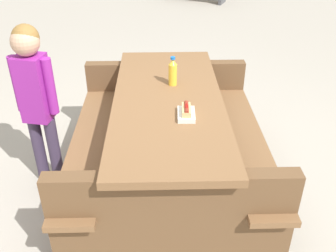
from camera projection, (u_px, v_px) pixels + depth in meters
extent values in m
plane|color=#ADA599|center=(168.00, 182.00, 3.06)|extent=(30.00, 30.00, 0.00)
cube|color=brown|center=(168.00, 102.00, 2.69)|extent=(1.83, 0.83, 0.05)
cube|color=brown|center=(243.00, 136.00, 2.85)|extent=(1.81, 0.35, 0.04)
cube|color=brown|center=(92.00, 138.00, 2.83)|extent=(1.81, 0.35, 0.04)
cube|color=brown|center=(172.00, 222.00, 2.22)|extent=(0.16, 1.40, 0.70)
cube|color=brown|center=(166.00, 98.00, 3.55)|extent=(0.16, 1.40, 0.70)
cylinder|color=yellow|center=(173.00, 75.00, 2.82)|extent=(0.06, 0.06, 0.16)
cone|color=yellow|center=(173.00, 62.00, 2.77)|extent=(0.06, 0.06, 0.04)
cylinder|color=blue|center=(173.00, 58.00, 2.76)|extent=(0.03, 0.03, 0.02)
cube|color=white|center=(186.00, 115.00, 2.45)|extent=(0.18, 0.11, 0.03)
cube|color=#D8B272|center=(186.00, 110.00, 2.43)|extent=(0.15, 0.06, 0.04)
cylinder|color=maroon|center=(186.00, 107.00, 2.42)|extent=(0.14, 0.03, 0.03)
ellipsoid|color=maroon|center=(186.00, 106.00, 2.42)|extent=(0.07, 0.02, 0.01)
cylinder|color=#3F334C|center=(55.00, 151.00, 2.94)|extent=(0.09, 0.09, 0.57)
cylinder|color=#3F334C|center=(39.00, 149.00, 2.96)|extent=(0.09, 0.09, 0.57)
cube|color=purple|center=(34.00, 88.00, 2.68)|extent=(0.20, 0.22, 0.48)
cylinder|color=purple|center=(50.00, 86.00, 2.65)|extent=(0.07, 0.07, 0.41)
cylinder|color=purple|center=(18.00, 84.00, 2.68)|extent=(0.07, 0.07, 0.41)
sphere|color=tan|center=(25.00, 42.00, 2.50)|extent=(0.19, 0.19, 0.19)
sphere|color=olive|center=(25.00, 38.00, 2.50)|extent=(0.18, 0.18, 0.18)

